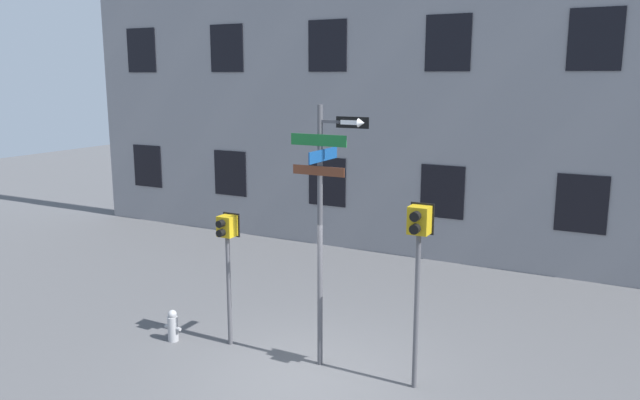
{
  "coord_description": "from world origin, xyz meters",
  "views": [
    {
      "loc": [
        4.67,
        -8.42,
        4.93
      ],
      "look_at": [
        -0.02,
        0.51,
        2.92
      ],
      "focal_mm": 35.0,
      "sensor_mm": 36.0,
      "label": 1
    }
  ],
  "objects_px": {
    "street_sign_pole": "(323,211)",
    "fire_hydrant": "(173,326)",
    "pedestrian_signal_right": "(418,245)",
    "pedestrian_signal_left": "(227,244)"
  },
  "relations": [
    {
      "from": "street_sign_pole",
      "to": "pedestrian_signal_left",
      "type": "height_order",
      "value": "street_sign_pole"
    },
    {
      "from": "fire_hydrant",
      "to": "street_sign_pole",
      "type": "bearing_deg",
      "value": 8.05
    },
    {
      "from": "pedestrian_signal_right",
      "to": "fire_hydrant",
      "type": "relative_size",
      "value": 4.9
    },
    {
      "from": "pedestrian_signal_right",
      "to": "fire_hydrant",
      "type": "bearing_deg",
      "value": -175.0
    },
    {
      "from": "street_sign_pole",
      "to": "fire_hydrant",
      "type": "xyz_separation_m",
      "value": [
        -2.98,
        -0.42,
        -2.44
      ]
    },
    {
      "from": "pedestrian_signal_left",
      "to": "pedestrian_signal_right",
      "type": "distance_m",
      "value": 3.62
    },
    {
      "from": "fire_hydrant",
      "to": "pedestrian_signal_right",
      "type": "bearing_deg",
      "value": 5.0
    },
    {
      "from": "pedestrian_signal_right",
      "to": "fire_hydrant",
      "type": "height_order",
      "value": "pedestrian_signal_right"
    },
    {
      "from": "pedestrian_signal_right",
      "to": "fire_hydrant",
      "type": "xyz_separation_m",
      "value": [
        -4.64,
        -0.41,
        -2.07
      ]
    },
    {
      "from": "street_sign_pole",
      "to": "fire_hydrant",
      "type": "distance_m",
      "value": 3.87
    }
  ]
}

